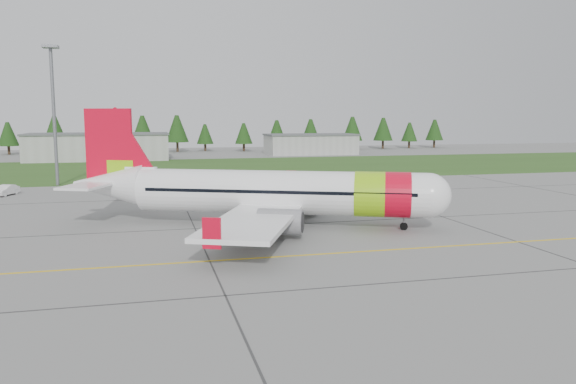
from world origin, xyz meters
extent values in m
plane|color=gray|center=(0.00, 0.00, 0.00)|extent=(320.00, 320.00, 0.00)
cylinder|color=white|center=(-7.18, 19.34, 3.19)|extent=(26.13, 14.40, 4.01)
sphere|color=white|center=(5.08, 13.98, 3.19)|extent=(4.01, 4.01, 4.01)
cone|color=white|center=(-22.74, 26.15, 3.55)|extent=(8.21, 6.57, 4.01)
cube|color=black|center=(5.36, 13.86, 3.55)|extent=(2.58, 3.11, 0.58)
cylinder|color=#92D710|center=(0.36, 16.04, 3.19)|extent=(4.09, 4.82, 4.09)
cylinder|color=red|center=(2.62, 15.05, 3.19)|extent=(3.72, 4.66, 4.09)
cube|color=white|center=(-7.66, 19.55, 2.06)|extent=(18.39, 32.45, 0.37)
cube|color=red|center=(-2.04, 34.96, 2.62)|extent=(1.21, 0.66, 2.06)
cube|color=red|center=(-15.16, 4.97, 2.62)|extent=(1.21, 0.66, 2.06)
cylinder|color=gray|center=(-3.97, 24.12, 1.49)|extent=(4.26, 3.47, 2.16)
cylinder|color=gray|center=(-8.51, 13.74, 1.49)|extent=(4.26, 3.47, 2.16)
cube|color=red|center=(-22.56, 26.07, 7.00)|extent=(4.49, 2.24, 7.82)
cube|color=#92D710|center=(-21.52, 25.61, 4.73)|extent=(2.63, 1.47, 2.47)
cube|color=white|center=(-23.22, 26.36, 3.81)|extent=(7.76, 12.16, 0.23)
cylinder|color=slate|center=(3.19, 14.81, 0.72)|extent=(0.19, 0.19, 1.44)
cylinder|color=black|center=(3.19, 14.81, 0.35)|extent=(0.76, 0.54, 0.70)
cylinder|color=slate|center=(-7.44, 22.60, 0.98)|extent=(0.23, 0.23, 1.96)
cylinder|color=black|center=(-7.82, 22.77, 0.54)|extent=(1.17, 0.85, 1.07)
cylinder|color=slate|center=(-9.75, 17.32, 0.98)|extent=(0.23, 0.23, 1.96)
cylinder|color=black|center=(-10.13, 17.49, 0.54)|extent=(1.17, 0.85, 1.07)
imported|color=white|center=(-36.94, 48.26, 2.08)|extent=(1.84, 1.79, 4.17)
cube|color=#30561E|center=(0.00, 82.00, 0.01)|extent=(320.00, 50.00, 0.03)
cube|color=gold|center=(0.00, 8.00, 0.01)|extent=(120.00, 0.25, 0.02)
cube|color=#A8A8A3|center=(-30.00, 110.00, 3.00)|extent=(32.00, 14.00, 6.00)
cube|color=#A8A8A3|center=(25.00, 118.00, 2.60)|extent=(24.00, 12.00, 5.20)
cylinder|color=slate|center=(-32.00, 58.00, 10.00)|extent=(0.50, 0.50, 20.00)
camera|label=1|loc=(-19.11, -30.72, 10.04)|focal=35.00mm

